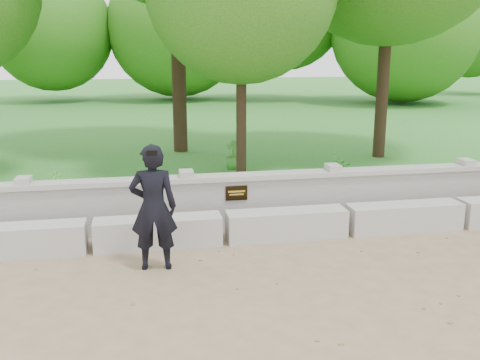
# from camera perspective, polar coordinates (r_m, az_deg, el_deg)

# --- Properties ---
(ground) EXTENTS (80.00, 80.00, 0.00)m
(ground) POSITION_cam_1_polar(r_m,az_deg,el_deg) (6.62, 0.92, -12.24)
(ground) COLOR #927759
(ground) RESTS_ON ground
(lawn) EXTENTS (40.00, 22.00, 0.25)m
(lawn) POSITION_cam_1_polar(r_m,az_deg,el_deg) (20.06, -7.18, 5.68)
(lawn) COLOR #2C6B25
(lawn) RESTS_ON ground
(concrete_bench) EXTENTS (11.90, 0.45, 0.45)m
(concrete_bench) POSITION_cam_1_polar(r_m,az_deg,el_deg) (8.26, -1.73, -5.15)
(concrete_bench) COLOR #B3B0A9
(concrete_bench) RESTS_ON ground
(parapet_wall) EXTENTS (12.50, 0.35, 0.90)m
(parapet_wall) POSITION_cam_1_polar(r_m,az_deg,el_deg) (8.85, -2.45, -2.24)
(parapet_wall) COLOR #A8A69F
(parapet_wall) RESTS_ON ground
(man_main) EXTENTS (0.65, 0.59, 1.72)m
(man_main) POSITION_cam_1_polar(r_m,az_deg,el_deg) (7.20, -9.23, -2.91)
(man_main) COLOR black
(man_main) RESTS_ON ground
(shrub_a) EXTENTS (0.32, 0.27, 0.52)m
(shrub_a) POSITION_cam_1_polar(r_m,az_deg,el_deg) (10.35, -19.00, -0.37)
(shrub_a) COLOR #3F8C2F
(shrub_a) RESTS_ON lawn
(shrub_b) EXTENTS (0.37, 0.36, 0.53)m
(shrub_b) POSITION_cam_1_polar(r_m,az_deg,el_deg) (9.86, 6.51, -0.36)
(shrub_b) COLOR #3F8C2F
(shrub_b) RESTS_ON lawn
(shrub_c) EXTENTS (0.70, 0.70, 0.59)m
(shrub_c) POSITION_cam_1_polar(r_m,az_deg,el_deg) (11.16, 10.84, 1.31)
(shrub_c) COLOR #3F8C2F
(shrub_c) RESTS_ON lawn
(shrub_d) EXTENTS (0.49, 0.50, 0.67)m
(shrub_d) POSITION_cam_1_polar(r_m,az_deg,el_deg) (12.14, -0.77, 2.76)
(shrub_d) COLOR #3F8C2F
(shrub_d) RESTS_ON lawn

